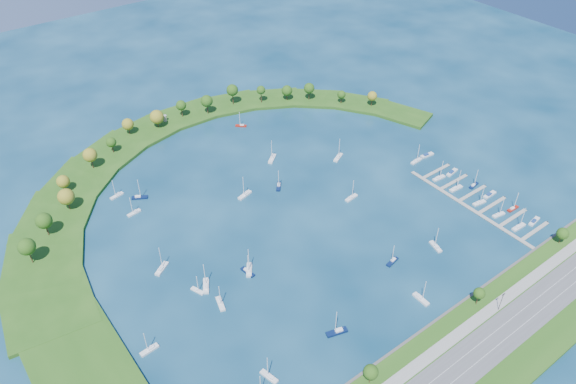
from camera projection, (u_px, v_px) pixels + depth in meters
ground at (286, 206)px, 299.95m from camera, size 700.00×700.00×0.00m
south_shoreline at (468, 358)px, 222.01m from camera, size 420.00×43.10×11.60m
breakwater at (168, 192)px, 308.04m from camera, size 286.74×247.64×2.00m
breakwater_trees at (171, 135)px, 336.63m from camera, size 243.18×88.09×15.05m
harbor_tower at (165, 118)px, 365.63m from camera, size 2.60×2.60×4.35m
dock_system at (477, 202)px, 301.79m from camera, size 24.28×82.00×1.60m
moored_boat_0 at (269, 376)px, 215.48m from camera, size 4.05×8.49×12.03m
moored_boat_1 at (241, 125)px, 364.87m from camera, size 6.83×6.57×10.89m
moored_boat_2 at (139, 197)px, 304.48m from camera, size 8.77×6.47×12.81m
moored_boat_3 at (392, 261)px, 265.37m from camera, size 8.12×3.72×11.52m
moored_boat_4 at (220, 303)px, 244.66m from camera, size 4.59×8.87×12.55m
moored_boat_5 at (436, 246)px, 273.49m from camera, size 4.37×8.65×12.25m
moored_boat_6 at (351, 197)px, 304.23m from camera, size 8.61×3.33×12.33m
moored_boat_7 at (248, 271)px, 259.94m from camera, size 3.44×8.31×11.85m
moored_boat_8 at (338, 157)px, 335.32m from camera, size 9.47×6.48×13.65m
moored_boat_9 at (149, 349)px, 225.39m from camera, size 8.27×2.92×11.92m
moored_boat_11 at (206, 285)px, 252.88m from camera, size 6.90×9.31×13.62m
moored_boat_12 at (245, 194)px, 306.19m from camera, size 9.61×4.99×13.61m
moored_boat_13 at (272, 158)px, 334.36m from camera, size 9.20×8.18×14.19m
moored_boat_14 at (197, 290)px, 250.72m from camera, size 4.33×7.21×10.26m
moored_boat_15 at (134, 212)px, 294.13m from camera, size 7.94×3.36×11.32m
moored_boat_16 at (249, 269)px, 260.91m from camera, size 7.32×8.80×13.26m
moored_boat_17 at (421, 299)px, 246.73m from camera, size 2.62×8.67×12.67m
moored_boat_18 at (279, 186)px, 312.54m from camera, size 7.15×7.69×12.07m
moored_boat_19 at (117, 195)px, 305.73m from camera, size 8.16×3.82×11.57m
moored_boat_20 at (162, 268)px, 261.50m from camera, size 9.08×7.23×13.52m
moored_boat_21 at (337, 331)px, 232.39m from camera, size 9.76×5.19×13.82m
docked_boat_0 at (519, 227)px, 285.00m from camera, size 8.87×2.78×12.92m
docked_boat_1 at (534, 221)px, 288.77m from camera, size 8.98×3.67×1.78m
docked_boat_2 at (499, 214)px, 292.83m from camera, size 7.89×3.31×11.24m
docked_boat_3 at (513, 208)px, 296.86m from camera, size 7.64×2.36×11.13m
docked_boat_4 at (479, 202)px, 300.75m from camera, size 8.38×3.49×11.95m
docked_boat_5 at (490, 195)px, 306.46m from camera, size 9.26×2.82×1.88m
docked_boat_6 at (456, 188)px, 310.84m from camera, size 8.90×2.97×12.90m
docked_boat_7 at (474, 185)px, 313.24m from camera, size 7.78×3.31×11.07m
docked_boat_8 at (439, 178)px, 318.69m from camera, size 8.65×3.01×12.49m
docked_boat_9 at (452, 172)px, 323.21m from camera, size 9.52×4.13×1.88m
docked_boat_10 at (416, 161)px, 332.30m from camera, size 8.43×3.03×12.14m
docked_boat_11 at (427, 155)px, 337.39m from camera, size 9.32×3.52×1.85m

